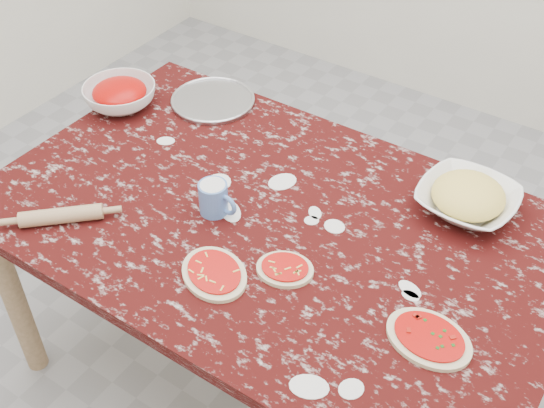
{
  "coord_description": "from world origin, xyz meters",
  "views": [
    {
      "loc": [
        0.78,
        -1.15,
        2.02
      ],
      "look_at": [
        0.0,
        0.0,
        0.8
      ],
      "focal_mm": 44.9,
      "sensor_mm": 36.0,
      "label": 1
    }
  ],
  "objects": [
    {
      "name": "pizza_mid",
      "position": [
        0.14,
        -0.15,
        0.76
      ],
      "size": [
        0.18,
        0.16,
        0.02
      ],
      "color": "beige",
      "rests_on": "worktable"
    },
    {
      "name": "pizza_tray",
      "position": [
        -0.49,
        0.37,
        0.76
      ],
      "size": [
        0.33,
        0.33,
        0.01
      ],
      "primitive_type": "cylinder",
      "rotation": [
        0.0,
        0.0,
        0.21
      ],
      "color": "#B2B2B7",
      "rests_on": "worktable"
    },
    {
      "name": "rolling_pin",
      "position": [
        -0.47,
        -0.34,
        0.77
      ],
      "size": [
        0.19,
        0.19,
        0.04
      ],
      "primitive_type": "cylinder",
      "rotation": [
        0.0,
        1.57,
        0.77
      ],
      "color": "tan",
      "rests_on": "worktable"
    },
    {
      "name": "flour_mug",
      "position": [
        -0.15,
        -0.07,
        0.8
      ],
      "size": [
        0.12,
        0.08,
        0.09
      ],
      "color": "#527BC3",
      "rests_on": "worktable"
    },
    {
      "name": "ground",
      "position": [
        0.0,
        0.0,
        0.0
      ],
      "size": [
        4.0,
        4.0,
        0.0
      ],
      "primitive_type": "plane",
      "color": "gray"
    },
    {
      "name": "cheese_bowl",
      "position": [
        0.43,
        0.33,
        0.78
      ],
      "size": [
        0.28,
        0.28,
        0.07
      ],
      "primitive_type": "imported",
      "rotation": [
        0.0,
        0.0,
        -0.05
      ],
      "color": "white",
      "rests_on": "worktable"
    },
    {
      "name": "pizza_right",
      "position": [
        0.53,
        -0.15,
        0.76
      ],
      "size": [
        0.22,
        0.18,
        0.02
      ],
      "color": "beige",
      "rests_on": "worktable"
    },
    {
      "name": "sauce_bowl",
      "position": [
        -0.74,
        0.18,
        0.79
      ],
      "size": [
        0.26,
        0.26,
        0.08
      ],
      "primitive_type": "imported",
      "rotation": [
        0.0,
        0.0,
        0.09
      ],
      "color": "white",
      "rests_on": "worktable"
    },
    {
      "name": "pizza_left",
      "position": [
        0.0,
        -0.26,
        0.76
      ],
      "size": [
        0.24,
        0.22,
        0.02
      ],
      "color": "beige",
      "rests_on": "worktable"
    },
    {
      "name": "worktable",
      "position": [
        0.0,
        0.0,
        0.67
      ],
      "size": [
        1.6,
        1.0,
        0.75
      ],
      "color": "black",
      "rests_on": "ground"
    }
  ]
}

